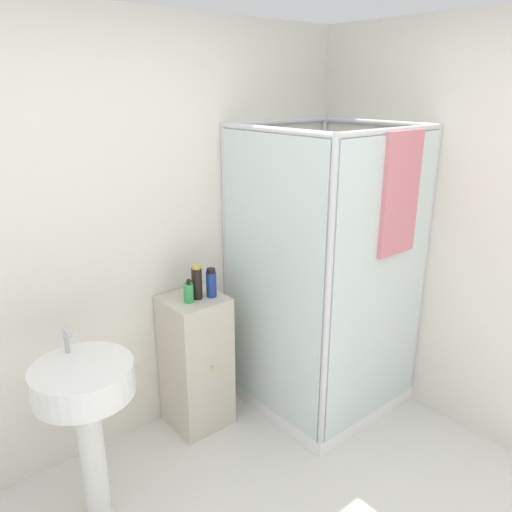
{
  "coord_description": "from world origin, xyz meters",
  "views": [
    {
      "loc": [
        -1.12,
        -0.89,
        2.1
      ],
      "look_at": [
        0.55,
        1.11,
        1.21
      ],
      "focal_mm": 35.0,
      "sensor_mm": 36.0,
      "label": 1
    }
  ],
  "objects_px": {
    "sink": "(85,399)",
    "shampoo_bottle_blue": "(211,283)",
    "shampoo_bottle_tall_black": "(197,282)",
    "soap_dispenser": "(189,293)"
  },
  "relations": [
    {
      "from": "soap_dispenser",
      "to": "shampoo_bottle_tall_black",
      "type": "distance_m",
      "value": 0.08
    },
    {
      "from": "soap_dispenser",
      "to": "shampoo_bottle_blue",
      "type": "height_order",
      "value": "shampoo_bottle_blue"
    },
    {
      "from": "soap_dispenser",
      "to": "shampoo_bottle_blue",
      "type": "relative_size",
      "value": 0.82
    },
    {
      "from": "sink",
      "to": "shampoo_bottle_blue",
      "type": "xyz_separation_m",
      "value": [
        0.91,
        0.24,
        0.28
      ]
    },
    {
      "from": "soap_dispenser",
      "to": "shampoo_bottle_blue",
      "type": "distance_m",
      "value": 0.16
    },
    {
      "from": "shampoo_bottle_blue",
      "to": "shampoo_bottle_tall_black",
      "type": "bearing_deg",
      "value": 159.8
    },
    {
      "from": "sink",
      "to": "shampoo_bottle_tall_black",
      "type": "relative_size",
      "value": 4.65
    },
    {
      "from": "sink",
      "to": "shampoo_bottle_blue",
      "type": "height_order",
      "value": "shampoo_bottle_blue"
    },
    {
      "from": "soap_dispenser",
      "to": "shampoo_bottle_tall_black",
      "type": "xyz_separation_m",
      "value": [
        0.07,
        0.01,
        0.04
      ]
    },
    {
      "from": "sink",
      "to": "shampoo_bottle_tall_black",
      "type": "bearing_deg",
      "value": 18.28
    }
  ]
}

